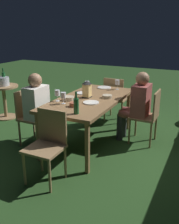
{
  "coord_description": "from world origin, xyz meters",
  "views": [
    {
      "loc": [
        3.45,
        1.68,
        1.82
      ],
      "look_at": [
        0.0,
        0.0,
        0.52
      ],
      "focal_mm": 41.25,
      "sensor_mm": 36.0,
      "label": 1
    }
  ],
  "objects_px": {
    "chair_head_far": "(47,143)",
    "side_table": "(4,96)",
    "person_in_rust": "(137,104)",
    "bowl_bread": "(74,104)",
    "plate_c": "(104,88)",
    "bowl_salad": "(107,96)",
    "green_bottle_on_table": "(76,106)",
    "dining_table": "(90,102)",
    "chair_head_near": "(115,97)",
    "ice_bucket": "(3,81)",
    "chair_side_left_b": "(31,114)",
    "bowl_olives": "(69,98)",
    "person_in_cream": "(40,107)",
    "wine_glass_c": "(117,83)",
    "wine_glass_d": "(57,93)",
    "plate_b": "(91,103)",
    "lantern_centerpiece": "(87,88)",
    "wine_glass_a": "(63,96)",
    "wine_glass_b": "(87,84)",
    "plate_a": "(83,93)",
    "chair_side_right_a": "(148,114)"
  },
  "relations": [
    {
      "from": "chair_head_near",
      "to": "wine_glass_a",
      "type": "xyz_separation_m",
      "value": [
        1.58,
        -0.21,
        0.38
      ]
    },
    {
      "from": "plate_c",
      "to": "person_in_rust",
      "type": "bearing_deg",
      "value": 64.83
    },
    {
      "from": "chair_head_near",
      "to": "bowl_salad",
      "type": "bearing_deg",
      "value": 13.2
    },
    {
      "from": "chair_head_far",
      "to": "person_in_rust",
      "type": "bearing_deg",
      "value": 157.66
    },
    {
      "from": "chair_head_far",
      "to": "side_table",
      "type": "distance_m",
      "value": 2.56
    },
    {
      "from": "chair_side_left_b",
      "to": "bowl_bread",
      "type": "xyz_separation_m",
      "value": [
        0.06,
        0.83,
        0.29
      ]
    },
    {
      "from": "dining_table",
      "to": "green_bottle_on_table",
      "type": "relative_size",
      "value": 6.25
    },
    {
      "from": "wine_glass_a",
      "to": "chair_head_far",
      "type": "bearing_deg",
      "value": 16.06
    },
    {
      "from": "plate_c",
      "to": "bowl_olives",
      "type": "xyz_separation_m",
      "value": [
        0.98,
        -0.17,
        0.02
      ]
    },
    {
      "from": "bowl_olives",
      "to": "chair_side_right_a",
      "type": "bearing_deg",
      "value": 121.07
    },
    {
      "from": "person_in_rust",
      "to": "bowl_salad",
      "type": "distance_m",
      "value": 0.5
    },
    {
      "from": "bowl_bread",
      "to": "plate_c",
      "type": "bearing_deg",
      "value": -177.35
    },
    {
      "from": "side_table",
      "to": "bowl_olives",
      "type": "bearing_deg",
      "value": 73.06
    },
    {
      "from": "person_in_rust",
      "to": "lantern_centerpiece",
      "type": "relative_size",
      "value": 4.34
    },
    {
      "from": "dining_table",
      "to": "plate_c",
      "type": "relative_size",
      "value": 7.42
    },
    {
      "from": "wine_glass_c",
      "to": "ice_bucket",
      "type": "distance_m",
      "value": 2.31
    },
    {
      "from": "person_in_rust",
      "to": "wine_glass_b",
      "type": "xyz_separation_m",
      "value": [
        -0.0,
        -0.89,
        0.23
      ]
    },
    {
      "from": "wine_glass_b",
      "to": "plate_a",
      "type": "xyz_separation_m",
      "value": [
        0.19,
        0.01,
        -0.11
      ]
    },
    {
      "from": "ice_bucket",
      "to": "person_in_rust",
      "type": "bearing_deg",
      "value": 91.67
    },
    {
      "from": "plate_a",
      "to": "plate_c",
      "type": "bearing_deg",
      "value": 162.24
    },
    {
      "from": "plate_b",
      "to": "wine_glass_a",
      "type": "bearing_deg",
      "value": -59.24
    },
    {
      "from": "person_in_rust",
      "to": "wine_glass_a",
      "type": "distance_m",
      "value": 1.21
    },
    {
      "from": "dining_table",
      "to": "chair_head_near",
      "type": "distance_m",
      "value": 1.17
    },
    {
      "from": "chair_head_far",
      "to": "wine_glass_c",
      "type": "distance_m",
      "value": 1.94
    },
    {
      "from": "chair_head_far",
      "to": "side_table",
      "type": "bearing_deg",
      "value": -125.38
    },
    {
      "from": "bowl_bread",
      "to": "bowl_salad",
      "type": "relative_size",
      "value": 0.89
    },
    {
      "from": "lantern_centerpiece",
      "to": "plate_a",
      "type": "bearing_deg",
      "value": -137.77
    },
    {
      "from": "bowl_salad",
      "to": "ice_bucket",
      "type": "relative_size",
      "value": 0.45
    },
    {
      "from": "chair_head_far",
      "to": "green_bottle_on_table",
      "type": "bearing_deg",
      "value": 158.1
    },
    {
      "from": "wine_glass_d",
      "to": "ice_bucket",
      "type": "xyz_separation_m",
      "value": [
        -0.68,
        -1.73,
        -0.09
      ]
    },
    {
      "from": "plate_c",
      "to": "bowl_salad",
      "type": "xyz_separation_m",
      "value": [
        0.6,
        0.3,
        0.02
      ]
    },
    {
      "from": "person_in_cream",
      "to": "bowl_bread",
      "type": "distance_m",
      "value": 0.65
    },
    {
      "from": "chair_side_left_b",
      "to": "plate_c",
      "type": "height_order",
      "value": "chair_side_left_b"
    },
    {
      "from": "person_in_rust",
      "to": "bowl_salad",
      "type": "xyz_separation_m",
      "value": [
        0.27,
        -0.4,
        0.14
      ]
    },
    {
      "from": "green_bottle_on_table",
      "to": "plate_a",
      "type": "xyz_separation_m",
      "value": [
        -0.95,
        -0.4,
        -0.1
      ]
    },
    {
      "from": "ice_bucket",
      "to": "plate_c",
      "type": "bearing_deg",
      "value": 101.48
    },
    {
      "from": "chair_side_left_b",
      "to": "wine_glass_b",
      "type": "bearing_deg",
      "value": 143.98
    },
    {
      "from": "side_table",
      "to": "plate_b",
      "type": "bearing_deg",
      "value": 76.15
    },
    {
      "from": "side_table",
      "to": "dining_table",
      "type": "bearing_deg",
      "value": 81.11
    },
    {
      "from": "chair_head_near",
      "to": "bowl_bread",
      "type": "relative_size",
      "value": 6.33
    },
    {
      "from": "person_in_cream",
      "to": "bowl_olives",
      "type": "height_order",
      "value": "person_in_cream"
    },
    {
      "from": "person_in_rust",
      "to": "bowl_bread",
      "type": "relative_size",
      "value": 8.37
    },
    {
      "from": "chair_side_right_a",
      "to": "green_bottle_on_table",
      "type": "height_order",
      "value": "green_bottle_on_table"
    },
    {
      "from": "chair_side_left_b",
      "to": "bowl_bread",
      "type": "relative_size",
      "value": 6.33
    },
    {
      "from": "chair_side_left_b",
      "to": "wine_glass_c",
      "type": "height_order",
      "value": "wine_glass_c"
    },
    {
      "from": "chair_head_near",
      "to": "ice_bucket",
      "type": "relative_size",
      "value": 2.53
    },
    {
      "from": "person_in_cream",
      "to": "plate_a",
      "type": "relative_size",
      "value": 5.48
    },
    {
      "from": "wine_glass_b",
      "to": "plate_c",
      "type": "height_order",
      "value": "wine_glass_b"
    },
    {
      "from": "wine_glass_d",
      "to": "plate_b",
      "type": "bearing_deg",
      "value": 104.45
    },
    {
      "from": "chair_side_left_b",
      "to": "ice_bucket",
      "type": "height_order",
      "value": "ice_bucket"
    }
  ]
}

